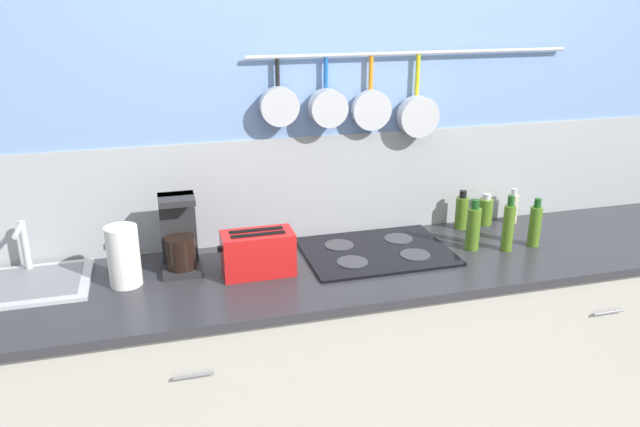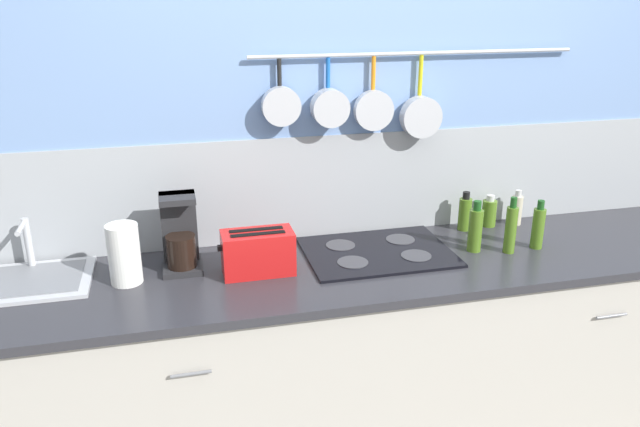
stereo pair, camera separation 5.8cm
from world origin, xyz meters
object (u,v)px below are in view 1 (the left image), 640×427
(toaster, at_px, (258,253))
(bottle_olive_oil, at_px, (485,211))
(paper_towel_roll, at_px, (124,256))
(coffee_maker, at_px, (179,239))
(bottle_cooking_wine, at_px, (512,208))
(bottle_dish_soap, at_px, (462,212))
(bottle_sesame_oil, at_px, (535,225))
(bottle_vinegar, at_px, (473,228))
(bottle_hot_sauce, at_px, (508,227))

(toaster, bearing_deg, bottle_olive_oil, 12.61)
(paper_towel_roll, bearing_deg, toaster, -4.18)
(coffee_maker, relative_size, bottle_cooking_wine, 1.81)
(coffee_maker, bearing_deg, bottle_olive_oil, 5.09)
(bottle_dish_soap, xyz_separation_m, bottle_olive_oil, (0.14, 0.02, -0.01))
(bottle_sesame_oil, distance_m, bottle_cooking_wine, 0.29)
(bottle_vinegar, bearing_deg, toaster, 179.79)
(coffee_maker, height_order, bottle_cooking_wine, coffee_maker)
(bottle_hot_sauce, distance_m, bottle_sesame_oil, 0.14)
(bottle_vinegar, bearing_deg, bottle_olive_oil, 51.32)
(bottle_dish_soap, bearing_deg, bottle_sesame_oil, -52.88)
(bottle_vinegar, distance_m, bottle_olive_oil, 0.33)
(bottle_dish_soap, xyz_separation_m, bottle_sesame_oil, (0.21, -0.27, 0.01))
(bottle_vinegar, bearing_deg, coffee_maker, 173.91)
(coffee_maker, height_order, bottle_sesame_oil, coffee_maker)
(bottle_olive_oil, bearing_deg, bottle_vinegar, -128.68)
(toaster, bearing_deg, bottle_dish_soap, 13.25)
(paper_towel_roll, relative_size, bottle_olive_oil, 1.54)
(bottle_hot_sauce, distance_m, bottle_olive_oil, 0.32)
(bottle_olive_oil, relative_size, bottle_sesame_oil, 0.70)
(bottle_vinegar, bearing_deg, paper_towel_roll, 178.40)
(bottle_sesame_oil, height_order, bottle_cooking_wine, bottle_sesame_oil)
(bottle_dish_soap, bearing_deg, bottle_hot_sauce, -77.26)
(bottle_dish_soap, xyz_separation_m, bottle_hot_sauce, (0.07, -0.29, 0.03))
(bottle_olive_oil, bearing_deg, bottle_cooking_wine, -5.12)
(coffee_maker, xyz_separation_m, bottle_cooking_wine, (1.56, 0.11, -0.05))
(bottle_dish_soap, height_order, bottle_olive_oil, bottle_dish_soap)
(paper_towel_roll, xyz_separation_m, bottle_vinegar, (1.43, -0.04, -0.02))
(toaster, relative_size, bottle_olive_oil, 1.95)
(toaster, xyz_separation_m, bottle_hot_sauce, (1.07, -0.05, 0.02))
(toaster, distance_m, bottle_dish_soap, 1.03)
(bottle_olive_oil, height_order, bottle_cooking_wine, bottle_cooking_wine)
(toaster, bearing_deg, bottle_hot_sauce, -2.92)
(bottle_dish_soap, bearing_deg, toaster, -166.75)
(bottle_sesame_oil, bearing_deg, coffee_maker, 173.72)
(bottle_vinegar, height_order, bottle_sesame_oil, bottle_vinegar)
(paper_towel_roll, bearing_deg, bottle_vinegar, -1.60)
(toaster, relative_size, bottle_sesame_oil, 1.37)
(coffee_maker, bearing_deg, bottle_vinegar, -6.09)
(paper_towel_roll, distance_m, toaster, 0.50)
(bottle_sesame_oil, bearing_deg, paper_towel_roll, 177.50)
(bottle_sesame_oil, bearing_deg, bottle_dish_soap, 127.12)
(bottle_hot_sauce, distance_m, bottle_cooking_wine, 0.36)
(bottle_olive_oil, xyz_separation_m, bottle_cooking_wine, (0.14, -0.01, 0.01))
(bottle_cooking_wine, bearing_deg, toaster, -169.23)
(coffee_maker, xyz_separation_m, toaster, (0.29, -0.13, -0.04))
(coffee_maker, distance_m, bottle_dish_soap, 1.30)
(paper_towel_roll, distance_m, bottle_vinegar, 1.43)
(coffee_maker, height_order, bottle_olive_oil, coffee_maker)
(paper_towel_roll, distance_m, bottle_dish_soap, 1.51)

